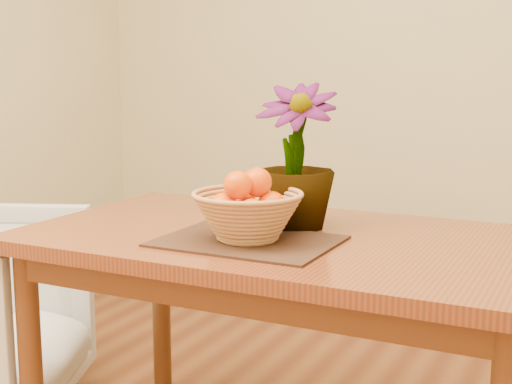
% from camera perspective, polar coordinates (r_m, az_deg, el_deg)
% --- Properties ---
extents(wall_back, '(4.00, 0.02, 2.70)m').
position_cam_1_polar(wall_back, '(3.74, 14.95, 11.89)').
color(wall_back, beige).
rests_on(wall_back, floor).
extents(table, '(1.40, 0.80, 0.75)m').
position_cam_1_polar(table, '(1.94, 2.27, -5.89)').
color(table, brown).
rests_on(table, floor).
extents(placemat, '(0.44, 0.33, 0.01)m').
position_cam_1_polar(placemat, '(1.82, -0.67, -3.94)').
color(placemat, '#3A2115').
rests_on(placemat, table).
extents(wicker_basket, '(0.28, 0.28, 0.12)m').
position_cam_1_polar(wicker_basket, '(1.80, -0.67, -2.07)').
color(wicker_basket, tan).
rests_on(wicker_basket, placemat).
extents(orange_pile, '(0.17, 0.17, 0.14)m').
position_cam_1_polar(orange_pile, '(1.80, -0.65, -0.64)').
color(orange_pile, '#F16103').
rests_on(orange_pile, wicker_basket).
extents(potted_plant, '(0.27, 0.27, 0.40)m').
position_cam_1_polar(potted_plant, '(1.96, 3.15, 2.87)').
color(potted_plant, '#1E4A15').
rests_on(potted_plant, table).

